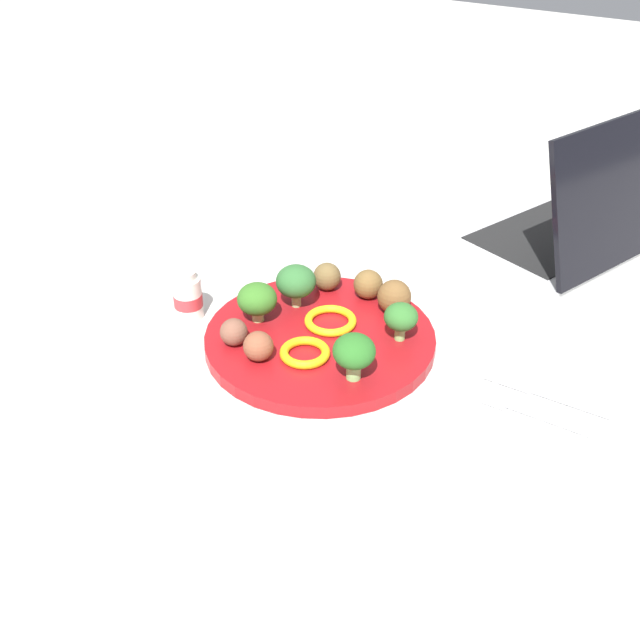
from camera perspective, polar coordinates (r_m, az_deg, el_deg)
ground_plane at (r=0.96m, az=0.00°, el=-1.81°), size 4.00×4.00×0.00m
plate at (r=0.95m, az=0.00°, el=-1.41°), size 0.28×0.28×0.02m
broccoli_floret_far_rim at (r=0.93m, az=5.91°, el=0.18°), size 0.04×0.04×0.05m
broccoli_floret_back_right at (r=0.86m, az=2.50°, el=-2.36°), size 0.05×0.05×0.06m
broccoli_floret_near_rim at (r=0.98m, az=-1.76°, el=2.81°), size 0.05×0.05×0.06m
broccoli_floret_front_right at (r=0.96m, az=-4.60°, el=1.50°), size 0.05×0.05×0.05m
meatball_back_right at (r=1.03m, az=0.51°, el=3.18°), size 0.04×0.04×0.04m
meatball_back_left at (r=0.98m, az=5.43°, el=1.71°), size 0.04×0.04×0.04m
meatball_front_right at (r=1.01m, az=3.53°, el=2.62°), size 0.04×0.04×0.04m
meatball_center at (r=0.90m, az=-4.51°, el=-1.91°), size 0.04×0.04×0.04m
meatball_front_left at (r=0.93m, az=-6.29°, el=-0.88°), size 0.03×0.03×0.03m
pepper_ring_center at (r=0.91m, az=-1.11°, el=-2.39°), size 0.07×0.07×0.01m
pepper_ring_mid_left at (r=0.96m, az=0.87°, el=-0.08°), size 0.08×0.08×0.01m
napkin at (r=0.89m, az=15.82°, el=-6.01°), size 0.17×0.12×0.01m
fork at (r=0.88m, az=15.02°, el=-6.24°), size 0.12×0.02×0.01m
knife at (r=0.91m, az=15.80°, el=-5.00°), size 0.15×0.02×0.01m
yogurt_bottle at (r=1.01m, az=-9.59°, el=1.68°), size 0.04×0.04×0.07m
laptop at (r=1.22m, az=18.46°, el=6.76°), size 0.32×0.38×0.21m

